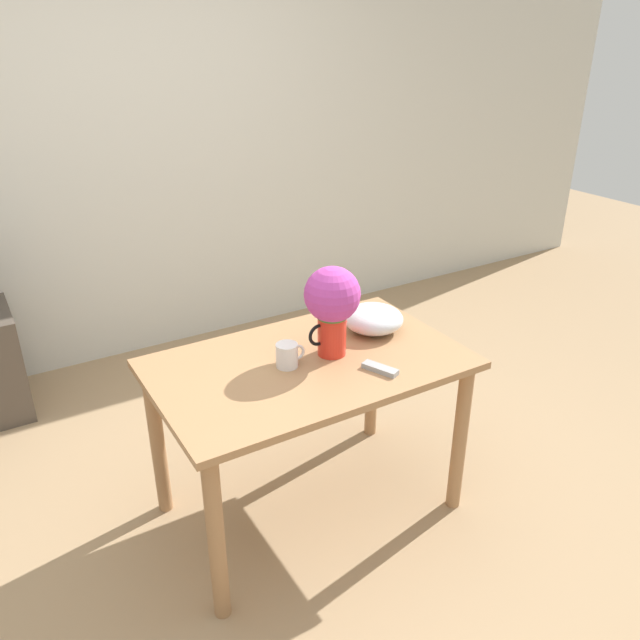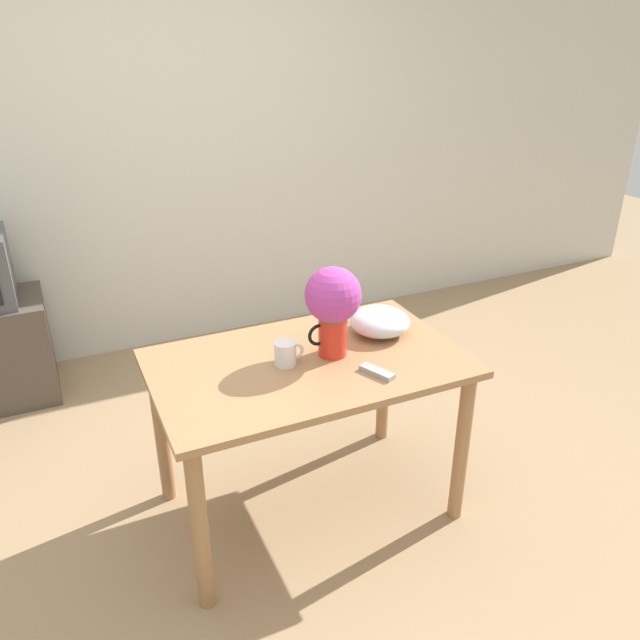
# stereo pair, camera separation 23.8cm
# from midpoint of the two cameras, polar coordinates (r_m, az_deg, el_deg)

# --- Properties ---
(ground_plane) EXTENTS (12.00, 12.00, 0.00)m
(ground_plane) POSITION_cam_midpoint_polar(r_m,az_deg,el_deg) (2.78, -6.23, -18.09)
(ground_plane) COLOR #9E7F5B
(wall_back) EXTENTS (8.00, 0.05, 2.60)m
(wall_back) POSITION_cam_midpoint_polar(r_m,az_deg,el_deg) (3.89, -19.66, 14.98)
(wall_back) COLOR silver
(wall_back) RESTS_ON ground_plane
(table) EXTENTS (1.21, 0.75, 0.73)m
(table) POSITION_cam_midpoint_polar(r_m,az_deg,el_deg) (2.48, -3.79, -6.09)
(table) COLOR #A3754C
(table) RESTS_ON ground_plane
(flower_vase) EXTENTS (0.22, 0.22, 0.36)m
(flower_vase) POSITION_cam_midpoint_polar(r_m,az_deg,el_deg) (2.37, -1.74, 1.56)
(flower_vase) COLOR red
(flower_vase) RESTS_ON table
(coffee_mug) EXTENTS (0.12, 0.08, 0.09)m
(coffee_mug) POSITION_cam_midpoint_polar(r_m,az_deg,el_deg) (2.37, -5.85, -3.29)
(coffee_mug) COLOR white
(coffee_mug) RESTS_ON table
(white_bowl) EXTENTS (0.25, 0.25, 0.11)m
(white_bowl) POSITION_cam_midpoint_polar(r_m,az_deg,el_deg) (2.64, 2.33, 0.06)
(white_bowl) COLOR silver
(white_bowl) RESTS_ON table
(remote_control) EXTENTS (0.09, 0.15, 0.02)m
(remote_control) POSITION_cam_midpoint_polar(r_m,az_deg,el_deg) (2.35, 2.64, -4.56)
(remote_control) COLOR #999999
(remote_control) RESTS_ON table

